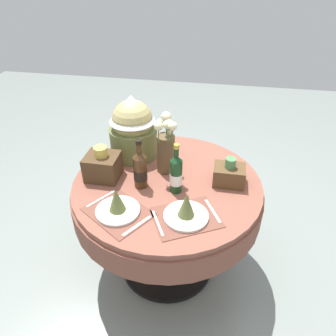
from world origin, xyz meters
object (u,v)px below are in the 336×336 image
(wine_bottle_left, at_px, (140,169))
(woven_basket_side_right, at_px, (229,174))
(place_setting_right, at_px, (186,211))
(flower_vase, at_px, (166,147))
(place_setting_left, at_px, (117,206))
(wine_bottle_centre, at_px, (176,174))
(gift_tub_back_left, at_px, (133,125))
(woven_basket_side_left, at_px, (103,166))
(dining_table, at_px, (167,199))

(wine_bottle_left, distance_m, woven_basket_side_right, 0.53)
(place_setting_right, bearing_deg, flower_vase, 114.26)
(place_setting_left, xyz_separation_m, woven_basket_side_right, (0.58, 0.38, 0.02))
(wine_bottle_centre, xyz_separation_m, gift_tub_back_left, (-0.35, 0.35, 0.10))
(place_setting_left, xyz_separation_m, wine_bottle_centre, (0.28, 0.24, 0.07))
(wine_bottle_left, height_order, woven_basket_side_left, wine_bottle_left)
(place_setting_right, height_order, woven_basket_side_left, woven_basket_side_left)
(dining_table, height_order, wine_bottle_left, wine_bottle_left)
(place_setting_right, relative_size, wine_bottle_centre, 1.34)
(wine_bottle_left, distance_m, gift_tub_back_left, 0.38)
(place_setting_left, relative_size, wine_bottle_centre, 1.36)
(place_setting_left, distance_m, flower_vase, 0.49)
(dining_table, height_order, wine_bottle_centre, wine_bottle_centre)
(wine_bottle_centre, bearing_deg, place_setting_left, -138.82)
(place_setting_right, xyz_separation_m, woven_basket_side_right, (0.21, 0.35, 0.02))
(dining_table, bearing_deg, flower_vase, 104.21)
(place_setting_right, bearing_deg, wine_bottle_centre, 112.34)
(place_setting_left, height_order, wine_bottle_left, wine_bottle_left)
(wine_bottle_left, distance_m, wine_bottle_centre, 0.21)
(flower_vase, bearing_deg, woven_basket_side_right, -8.22)
(dining_table, distance_m, wine_bottle_left, 0.31)
(woven_basket_side_left, bearing_deg, wine_bottle_centre, -6.89)
(flower_vase, bearing_deg, woven_basket_side_left, -159.93)
(dining_table, relative_size, wine_bottle_centre, 3.75)
(dining_table, xyz_separation_m, flower_vase, (-0.03, 0.11, 0.32))
(dining_table, xyz_separation_m, wine_bottle_centre, (0.07, -0.08, 0.26))
(place_setting_left, bearing_deg, place_setting_right, 3.94)
(place_setting_right, height_order, gift_tub_back_left, gift_tub_back_left)
(wine_bottle_left, relative_size, woven_basket_side_right, 1.68)
(wine_bottle_left, relative_size, gift_tub_back_left, 0.72)
(dining_table, bearing_deg, gift_tub_back_left, 135.87)
(place_setting_left, distance_m, gift_tub_back_left, 0.62)
(flower_vase, height_order, wine_bottle_centre, flower_vase)
(woven_basket_side_left, bearing_deg, wine_bottle_left, -10.40)
(wine_bottle_centre, bearing_deg, flower_vase, 116.38)
(place_setting_left, bearing_deg, wine_bottle_left, 75.77)
(place_setting_left, height_order, wine_bottle_centre, wine_bottle_centre)
(flower_vase, distance_m, gift_tub_back_left, 0.30)
(place_setting_left, bearing_deg, woven_basket_side_right, 33.03)
(woven_basket_side_left, bearing_deg, place_setting_right, -26.31)
(flower_vase, bearing_deg, wine_bottle_left, -123.28)
(dining_table, distance_m, woven_basket_side_right, 0.42)
(woven_basket_side_left, xyz_separation_m, woven_basket_side_right, (0.77, 0.08, -0.02))
(dining_table, distance_m, gift_tub_back_left, 0.54)
(place_setting_left, relative_size, wine_bottle_left, 1.36)
(dining_table, height_order, place_setting_right, place_setting_right)
(dining_table, height_order, woven_basket_side_left, woven_basket_side_left)
(place_setting_left, relative_size, woven_basket_side_left, 1.99)
(place_setting_right, bearing_deg, dining_table, 117.70)
(flower_vase, height_order, gift_tub_back_left, gift_tub_back_left)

